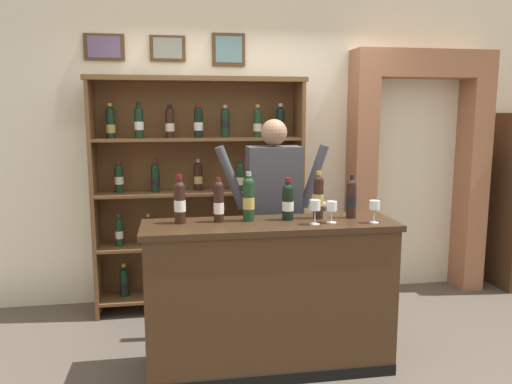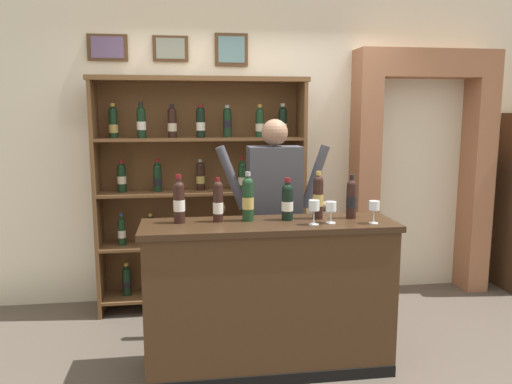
% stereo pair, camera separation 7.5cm
% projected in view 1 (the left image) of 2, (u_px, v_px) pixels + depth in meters
% --- Properties ---
extents(ground_plane, '(14.00, 14.00, 0.02)m').
position_uv_depth(ground_plane, '(284.00, 368.00, 3.51)').
color(ground_plane, brown).
extents(back_wall, '(12.00, 0.19, 3.00)m').
position_uv_depth(back_wall, '(250.00, 139.00, 4.78)').
color(back_wall, beige).
rests_on(back_wall, ground).
extents(wine_shelf, '(1.84, 0.37, 2.05)m').
position_uv_depth(wine_shelf, '(199.00, 187.00, 4.45)').
color(wine_shelf, brown).
rests_on(wine_shelf, ground).
extents(archway_doorway, '(1.36, 0.45, 2.32)m').
position_uv_depth(archway_doorway, '(414.00, 161.00, 4.94)').
color(archway_doorway, '#9E6647').
rests_on(archway_doorway, ground).
extents(tasting_counter, '(1.69, 0.50, 1.03)m').
position_uv_depth(tasting_counter, '(270.00, 297.00, 3.41)').
color(tasting_counter, '#422B19').
rests_on(tasting_counter, ground).
extents(shopkeeper, '(0.89, 0.22, 1.70)m').
position_uv_depth(shopkeeper, '(274.00, 204.00, 3.86)').
color(shopkeeper, '#2D3347').
rests_on(shopkeeper, ground).
extents(tasting_bottle_grappa, '(0.08, 0.08, 0.32)m').
position_uv_depth(tasting_bottle_grappa, '(180.00, 201.00, 3.29)').
color(tasting_bottle_grappa, black).
rests_on(tasting_bottle_grappa, tasting_counter).
extents(tasting_bottle_vin_santo, '(0.07, 0.07, 0.30)m').
position_uv_depth(tasting_bottle_vin_santo, '(219.00, 201.00, 3.33)').
color(tasting_bottle_vin_santo, black).
rests_on(tasting_bottle_vin_santo, tasting_counter).
extents(tasting_bottle_prosecco, '(0.08, 0.08, 0.33)m').
position_uv_depth(tasting_bottle_prosecco, '(249.00, 198.00, 3.36)').
color(tasting_bottle_prosecco, '#19381E').
rests_on(tasting_bottle_prosecco, tasting_counter).
extents(tasting_bottle_super_tuscan, '(0.08, 0.08, 0.29)m').
position_uv_depth(tasting_bottle_super_tuscan, '(288.00, 201.00, 3.39)').
color(tasting_bottle_super_tuscan, black).
rests_on(tasting_bottle_super_tuscan, tasting_counter).
extents(tasting_bottle_brunello, '(0.07, 0.07, 0.33)m').
position_uv_depth(tasting_bottle_brunello, '(318.00, 196.00, 3.44)').
color(tasting_bottle_brunello, black).
rests_on(tasting_bottle_brunello, tasting_counter).
extents(tasting_bottle_rosso, '(0.07, 0.07, 0.30)m').
position_uv_depth(tasting_bottle_rosso, '(351.00, 198.00, 3.46)').
color(tasting_bottle_rosso, black).
rests_on(tasting_bottle_rosso, tasting_counter).
extents(wine_glass_center, '(0.07, 0.07, 0.15)m').
position_uv_depth(wine_glass_center, '(375.00, 207.00, 3.30)').
color(wine_glass_center, silver).
rests_on(wine_glass_center, tasting_counter).
extents(wine_glass_left, '(0.07, 0.07, 0.14)m').
position_uv_depth(wine_glass_left, '(332.00, 207.00, 3.30)').
color(wine_glass_left, silver).
rests_on(wine_glass_left, tasting_counter).
extents(wine_glass_right, '(0.07, 0.07, 0.16)m').
position_uv_depth(wine_glass_right, '(315.00, 207.00, 3.26)').
color(wine_glass_right, silver).
rests_on(wine_glass_right, tasting_counter).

